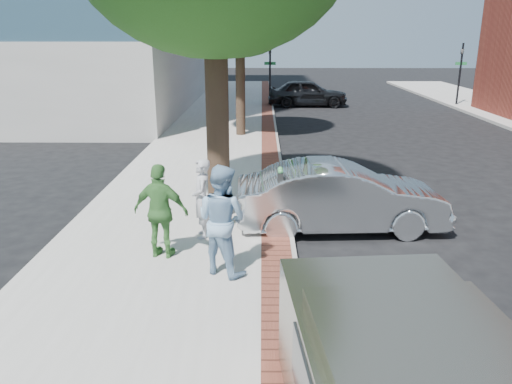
{
  "coord_description": "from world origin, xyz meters",
  "views": [
    {
      "loc": [
        0.4,
        -9.32,
        4.26
      ],
      "look_at": [
        0.29,
        0.36,
        1.2
      ],
      "focal_mm": 35.0,
      "sensor_mm": 36.0,
      "label": 1
    }
  ],
  "objects_px": {
    "person_officer": "(222,220)",
    "person_green": "(161,211)",
    "sedan_silver": "(341,197)",
    "bg_car": "(308,93)",
    "parking_meter": "(280,187)",
    "person_gray": "(202,199)"
  },
  "relations": [
    {
      "from": "person_officer",
      "to": "parking_meter",
      "type": "bearing_deg",
      "value": -88.94
    },
    {
      "from": "person_gray",
      "to": "bg_car",
      "type": "xyz_separation_m",
      "value": [
        4.09,
        21.45,
        -0.17
      ]
    },
    {
      "from": "parking_meter",
      "to": "person_green",
      "type": "bearing_deg",
      "value": -153.26
    },
    {
      "from": "person_officer",
      "to": "person_green",
      "type": "relative_size",
      "value": 1.09
    },
    {
      "from": "person_gray",
      "to": "person_officer",
      "type": "distance_m",
      "value": 1.73
    },
    {
      "from": "parking_meter",
      "to": "sedan_silver",
      "type": "height_order",
      "value": "parking_meter"
    },
    {
      "from": "sedan_silver",
      "to": "bg_car",
      "type": "xyz_separation_m",
      "value": [
        1.06,
        20.63,
        0.06
      ]
    },
    {
      "from": "person_gray",
      "to": "person_officer",
      "type": "height_order",
      "value": "person_officer"
    },
    {
      "from": "person_officer",
      "to": "sedan_silver",
      "type": "distance_m",
      "value": 3.52
    },
    {
      "from": "person_green",
      "to": "bg_car",
      "type": "bearing_deg",
      "value": -90.23
    },
    {
      "from": "person_officer",
      "to": "bg_car",
      "type": "height_order",
      "value": "person_officer"
    },
    {
      "from": "person_green",
      "to": "parking_meter",
      "type": "bearing_deg",
      "value": -141.56
    },
    {
      "from": "person_green",
      "to": "person_gray",
      "type": "bearing_deg",
      "value": -111.54
    },
    {
      "from": "person_gray",
      "to": "person_green",
      "type": "relative_size",
      "value": 0.92
    },
    {
      "from": "person_green",
      "to": "person_officer",
      "type": "bearing_deg",
      "value": 163.75
    },
    {
      "from": "parking_meter",
      "to": "sedan_silver",
      "type": "distance_m",
      "value": 1.61
    },
    {
      "from": "parking_meter",
      "to": "person_officer",
      "type": "height_order",
      "value": "person_officer"
    },
    {
      "from": "sedan_silver",
      "to": "bg_car",
      "type": "bearing_deg",
      "value": -6.08
    },
    {
      "from": "person_green",
      "to": "sedan_silver",
      "type": "distance_m",
      "value": 4.13
    },
    {
      "from": "person_officer",
      "to": "sedan_silver",
      "type": "height_order",
      "value": "person_officer"
    },
    {
      "from": "person_gray",
      "to": "person_green",
      "type": "height_order",
      "value": "person_green"
    },
    {
      "from": "sedan_silver",
      "to": "bg_car",
      "type": "distance_m",
      "value": 20.66
    }
  ]
}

